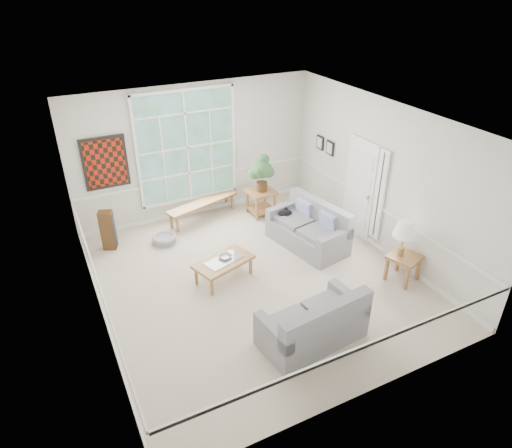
% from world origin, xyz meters
% --- Properties ---
extents(floor, '(5.50, 6.00, 0.01)m').
position_xyz_m(floor, '(0.00, 0.00, -0.01)').
color(floor, '#B8A996').
rests_on(floor, ground).
extents(ceiling, '(5.50, 6.00, 0.02)m').
position_xyz_m(ceiling, '(0.00, 0.00, 3.00)').
color(ceiling, white).
rests_on(ceiling, ground).
extents(wall_back, '(5.50, 0.02, 3.00)m').
position_xyz_m(wall_back, '(0.00, 3.00, 1.50)').
color(wall_back, silver).
rests_on(wall_back, ground).
extents(wall_front, '(5.50, 0.02, 3.00)m').
position_xyz_m(wall_front, '(0.00, -3.00, 1.50)').
color(wall_front, silver).
rests_on(wall_front, ground).
extents(wall_left, '(0.02, 6.00, 3.00)m').
position_xyz_m(wall_left, '(-2.75, 0.00, 1.50)').
color(wall_left, silver).
rests_on(wall_left, ground).
extents(wall_right, '(0.02, 6.00, 3.00)m').
position_xyz_m(wall_right, '(2.75, 0.00, 1.50)').
color(wall_right, silver).
rests_on(wall_right, ground).
extents(window_back, '(2.30, 0.08, 2.40)m').
position_xyz_m(window_back, '(-0.20, 2.96, 1.65)').
color(window_back, white).
rests_on(window_back, wall_back).
extents(entry_door, '(0.08, 0.90, 2.10)m').
position_xyz_m(entry_door, '(2.71, 0.60, 1.05)').
color(entry_door, white).
rests_on(entry_door, floor).
extents(door_sidelight, '(0.08, 0.26, 1.90)m').
position_xyz_m(door_sidelight, '(2.71, -0.03, 1.15)').
color(door_sidelight, white).
rests_on(door_sidelight, wall_right).
extents(wall_art, '(0.90, 0.06, 1.10)m').
position_xyz_m(wall_art, '(-1.95, 2.95, 1.60)').
color(wall_art, '#581409').
rests_on(wall_art, wall_back).
extents(wall_frame_near, '(0.04, 0.26, 0.32)m').
position_xyz_m(wall_frame_near, '(2.71, 1.75, 1.55)').
color(wall_frame_near, black).
rests_on(wall_frame_near, wall_right).
extents(wall_frame_far, '(0.04, 0.26, 0.32)m').
position_xyz_m(wall_frame_far, '(2.71, 2.15, 1.55)').
color(wall_frame_far, black).
rests_on(wall_frame_far, wall_right).
extents(loveseat_right, '(1.18, 1.82, 0.91)m').
position_xyz_m(loveseat_right, '(1.47, 0.59, 0.46)').
color(loveseat_right, gray).
rests_on(loveseat_right, floor).
extents(loveseat_front, '(1.69, 1.00, 0.87)m').
position_xyz_m(loveseat_front, '(0.07, -1.79, 0.44)').
color(loveseat_front, gray).
rests_on(loveseat_front, floor).
extents(coffee_table, '(1.21, 0.89, 0.40)m').
position_xyz_m(coffee_table, '(-0.52, 0.28, 0.20)').
color(coffee_table, olive).
rests_on(coffee_table, floor).
extents(pewter_bowl, '(0.35, 0.35, 0.07)m').
position_xyz_m(pewter_bowl, '(-0.46, 0.34, 0.44)').
color(pewter_bowl, '#96969B').
rests_on(pewter_bowl, coffee_table).
extents(window_bench, '(1.80, 0.85, 0.41)m').
position_xyz_m(window_bench, '(-0.04, 2.65, 0.21)').
color(window_bench, olive).
rests_on(window_bench, floor).
extents(end_table, '(0.62, 0.62, 0.60)m').
position_xyz_m(end_table, '(1.26, 2.26, 0.30)').
color(end_table, olive).
rests_on(end_table, floor).
extents(houseplant, '(0.64, 0.64, 0.86)m').
position_xyz_m(houseplant, '(1.27, 2.24, 1.02)').
color(houseplant, '#2E572E').
rests_on(houseplant, end_table).
extents(side_table, '(0.65, 0.65, 0.53)m').
position_xyz_m(side_table, '(2.40, -1.22, 0.26)').
color(side_table, olive).
rests_on(side_table, floor).
extents(table_lamp, '(0.53, 0.53, 0.69)m').
position_xyz_m(table_lamp, '(2.35, -1.16, 0.87)').
color(table_lamp, white).
rests_on(table_lamp, side_table).
extents(pet_bed, '(0.61, 0.61, 0.15)m').
position_xyz_m(pet_bed, '(-1.15, 2.02, 0.07)').
color(pet_bed, gray).
rests_on(pet_bed, floor).
extents(floor_speaker, '(0.32, 0.29, 0.85)m').
position_xyz_m(floor_speaker, '(-2.21, 2.30, 0.42)').
color(floor_speaker, '#412812').
rests_on(floor_speaker, floor).
extents(cat, '(0.36, 0.30, 0.15)m').
position_xyz_m(cat, '(1.26, 1.15, 0.54)').
color(cat, black).
rests_on(cat, loveseat_right).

